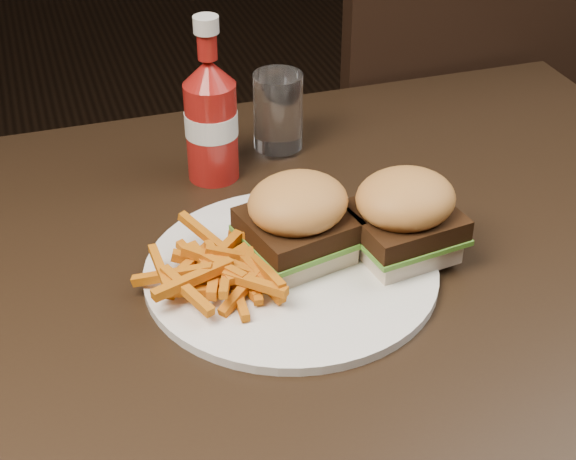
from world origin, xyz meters
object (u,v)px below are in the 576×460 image
object	(u,v)px
ketchup_bottle	(212,132)
chair_far	(402,171)
plate	(291,271)
dining_table	(241,294)
tumbler	(278,111)

from	to	relation	value
ketchup_bottle	chair_far	bearing A→B (deg)	42.80
plate	dining_table	bearing A→B (deg)	169.66
chair_far	plate	distance (m)	0.86
ketchup_bottle	plate	bearing A→B (deg)	-83.09
chair_far	tumbler	xyz separation A→B (m)	(-0.38, -0.40, 0.38)
dining_table	chair_far	xyz separation A→B (m)	(0.50, 0.65, -0.30)
tumbler	dining_table	bearing A→B (deg)	-115.31
dining_table	plate	xyz separation A→B (m)	(0.05, -0.01, 0.03)
plate	ketchup_bottle	distance (m)	0.23
dining_table	ketchup_bottle	bearing A→B (deg)	83.46
plate	ketchup_bottle	bearing A→B (deg)	96.91
ketchup_bottle	dining_table	bearing A→B (deg)	-96.54
chair_far	ketchup_bottle	distance (m)	0.75
dining_table	tumbler	world-z (taller)	tumbler
dining_table	ketchup_bottle	xyz separation A→B (m)	(0.02, 0.21, 0.08)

